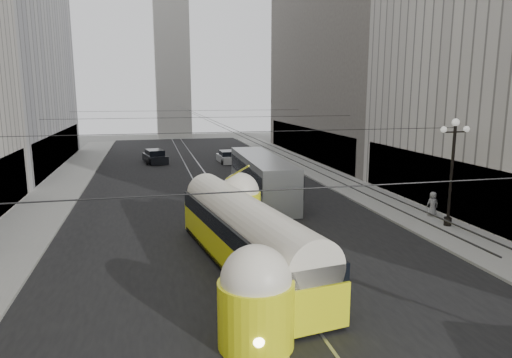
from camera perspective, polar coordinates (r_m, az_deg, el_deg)
road at (r=38.58m, az=-6.12°, el=-1.23°), size 20.00×85.00×0.02m
sidewalk_left at (r=42.37m, az=-23.06°, el=-0.85°), size 4.00×72.00×0.15m
sidewalk_right at (r=44.90m, az=8.67°, el=0.51°), size 4.00×72.00×0.15m
rail_left at (r=38.50m, az=-7.23°, el=-1.28°), size 0.12×85.00×0.04m
rail_right at (r=38.68m, az=-5.02°, el=-1.18°), size 0.12×85.00×0.04m
building_right_far at (r=58.98m, az=12.19°, el=18.67°), size 12.60×32.60×32.60m
distant_tower at (r=85.37m, az=-10.50°, el=15.32°), size 6.00×6.00×31.36m
lamppost_right_mid at (r=29.00m, az=23.32°, el=1.47°), size 1.86×0.44×6.37m
catenary at (r=36.82m, az=-5.92°, el=7.45°), size 25.00×72.00×0.23m
streetcar at (r=20.88m, az=-1.32°, el=-6.90°), size 4.50×15.37×3.39m
city_bus at (r=34.64m, az=0.70°, el=0.42°), size 2.94×12.70×3.21m
sedan_white_far at (r=52.58m, az=-3.60°, el=2.72°), size 2.00×4.46×1.38m
sedan_dark_far at (r=53.66m, az=-12.51°, el=2.72°), size 2.93×5.13×1.52m
pedestrian_sidewalk_right at (r=31.45m, az=21.21°, el=-2.92°), size 0.82×0.55×1.58m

